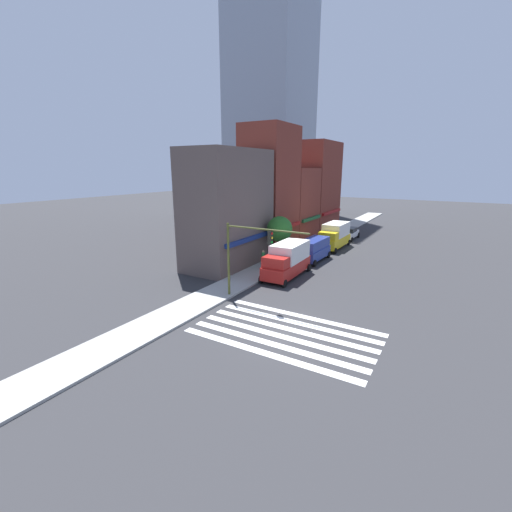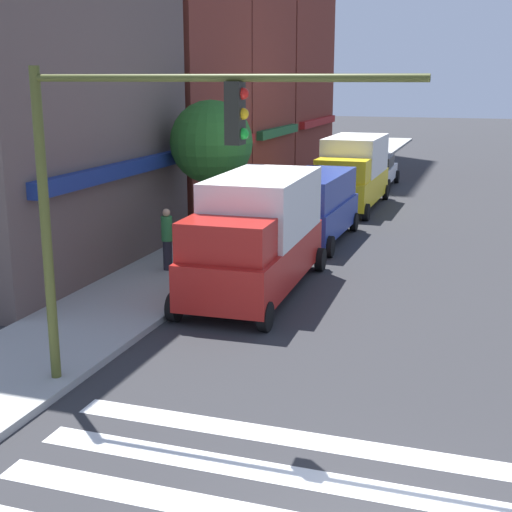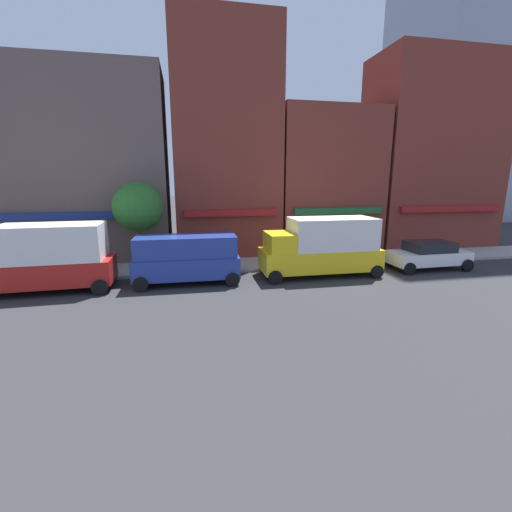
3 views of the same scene
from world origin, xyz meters
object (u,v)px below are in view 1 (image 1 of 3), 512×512
object	(u,v)px
pedestrian_blue_shirt	(284,247)
van_blue	(313,249)
sedan_white	(349,233)
box_truck_yellow	(334,235)
pedestrian_green_top	(263,259)
traffic_signal	(247,248)
street_tree	(280,229)
box_truck_red	(287,260)

from	to	relation	value
pedestrian_blue_shirt	van_blue	bearing A→B (deg)	-101.78
van_blue	sedan_white	size ratio (longest dim) A/B	1.14
van_blue	sedan_white	bearing A→B (deg)	1.12
box_truck_yellow	pedestrian_green_top	xyz separation A→B (m)	(-12.51, 2.96, -0.51)
box_truck_yellow	sedan_white	bearing A→B (deg)	0.49
traffic_signal	sedan_white	xyz separation A→B (m)	(26.45, -0.02, -3.18)
sedan_white	street_tree	size ratio (longest dim) A/B	0.94
street_tree	pedestrian_blue_shirt	bearing A→B (deg)	13.41
van_blue	box_truck_yellow	bearing A→B (deg)	1.12
box_truck_red	pedestrian_green_top	bearing A→B (deg)	72.67
traffic_signal	sedan_white	bearing A→B (deg)	-0.04
van_blue	traffic_signal	bearing A→B (deg)	-178.96
van_blue	pedestrian_blue_shirt	size ratio (longest dim) A/B	2.85
sedan_white	pedestrian_green_top	size ratio (longest dim) A/B	2.50
box_truck_yellow	sedan_white	distance (m)	6.45
box_truck_yellow	sedan_white	world-z (taller)	box_truck_yellow
box_truck_red	pedestrian_green_top	world-z (taller)	box_truck_red
pedestrian_blue_shirt	pedestrian_green_top	xyz separation A→B (m)	(-5.52, -0.42, 0.00)
street_tree	box_truck_red	bearing A→B (deg)	-144.63
box_truck_red	van_blue	bearing A→B (deg)	-1.59
van_blue	pedestrian_green_top	distance (m)	6.31
box_truck_yellow	traffic_signal	bearing A→B (deg)	-179.56
box_truck_red	street_tree	distance (m)	5.21
box_truck_red	pedestrian_blue_shirt	world-z (taller)	box_truck_red
box_truck_red	box_truck_yellow	bearing A→B (deg)	-1.59
box_truck_red	pedestrian_green_top	distance (m)	3.12
van_blue	box_truck_yellow	distance (m)	6.95
pedestrian_blue_shirt	street_tree	xyz separation A→B (m)	(-2.41, -0.57, 2.44)
sedan_white	street_tree	bearing A→B (deg)	168.99
box_truck_yellow	pedestrian_green_top	distance (m)	12.87
pedestrian_blue_shirt	pedestrian_green_top	bearing A→B (deg)	171.78
sedan_white	pedestrian_blue_shirt	bearing A→B (deg)	164.89
traffic_signal	pedestrian_green_top	xyz separation A→B (m)	(7.53, 2.94, -2.95)
pedestrian_green_top	street_tree	world-z (taller)	street_tree
van_blue	sedan_white	distance (m)	13.36
van_blue	box_truck_yellow	world-z (taller)	box_truck_yellow
box_truck_red	box_truck_yellow	size ratio (longest dim) A/B	1.01
box_truck_red	van_blue	world-z (taller)	box_truck_red
box_truck_yellow	pedestrian_green_top	bearing A→B (deg)	167.19
pedestrian_green_top	street_tree	xyz separation A→B (m)	(3.11, -0.16, 2.44)
pedestrian_blue_shirt	pedestrian_green_top	world-z (taller)	same
traffic_signal	box_truck_red	size ratio (longest dim) A/B	1.04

